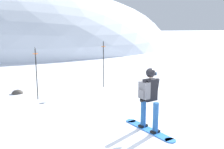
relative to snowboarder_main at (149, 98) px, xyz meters
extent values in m
plane|color=white|center=(-0.16, -0.25, -0.92)|extent=(300.00, 300.00, 0.00)
ellipsoid|color=white|center=(-3.70, 32.24, -0.92)|extent=(39.88, 35.89, 16.07)
cube|color=blue|center=(0.03, 0.01, -0.91)|extent=(0.73, 1.57, 0.02)
cylinder|color=blue|center=(-0.20, 0.75, -0.91)|extent=(0.28, 0.28, 0.02)
cylinder|color=blue|center=(0.26, -0.74, -0.91)|extent=(0.28, 0.28, 0.02)
cube|color=black|center=(-0.04, 0.24, -0.86)|extent=(0.28, 0.21, 0.06)
cube|color=black|center=(0.10, -0.22, -0.86)|extent=(0.28, 0.21, 0.06)
cylinder|color=#235699|center=(-0.04, 0.24, -0.48)|extent=(0.15, 0.15, 0.82)
cylinder|color=#235699|center=(0.10, -0.22, -0.48)|extent=(0.15, 0.15, 0.82)
cube|color=black|center=(0.03, 0.01, 0.22)|extent=(0.41, 0.32, 0.58)
cylinder|color=black|center=(-0.19, -0.06, 0.22)|extent=(0.15, 0.20, 0.57)
cylinder|color=black|center=(0.25, 0.08, 0.22)|extent=(0.15, 0.20, 0.57)
sphere|color=black|center=(-0.22, -0.03, -0.03)|extent=(0.11, 0.11, 0.11)
sphere|color=black|center=(0.26, 0.12, -0.03)|extent=(0.11, 0.11, 0.11)
cube|color=slate|center=(-0.16, -0.05, 0.24)|extent=(0.25, 0.32, 0.44)
cube|color=slate|center=(-0.26, -0.08, 0.16)|extent=(0.12, 0.21, 0.20)
sphere|color=beige|center=(0.03, 0.01, 0.64)|extent=(0.21, 0.21, 0.21)
sphere|color=black|center=(0.03, 0.01, 0.67)|extent=(0.25, 0.25, 0.25)
cube|color=navy|center=(0.15, 0.05, 0.64)|extent=(0.08, 0.17, 0.08)
cylinder|color=black|center=(0.18, 5.17, 0.11)|extent=(0.04, 0.04, 2.07)
cylinder|color=orange|center=(0.18, 5.17, 0.97)|extent=(0.20, 0.20, 0.02)
cone|color=black|center=(0.18, 5.17, 1.19)|extent=(0.04, 0.04, 0.08)
cylinder|color=black|center=(-2.80, 3.96, 0.06)|extent=(0.04, 0.04, 1.95)
cylinder|color=orange|center=(-2.80, 3.96, 0.85)|extent=(0.20, 0.20, 0.02)
cone|color=black|center=(-2.80, 3.96, 1.07)|extent=(0.04, 0.04, 0.08)
ellipsoid|color=#4C4742|center=(-3.60, 5.10, -0.92)|extent=(0.48, 0.41, 0.34)
camera|label=1|loc=(-2.82, -5.77, 1.85)|focal=40.00mm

